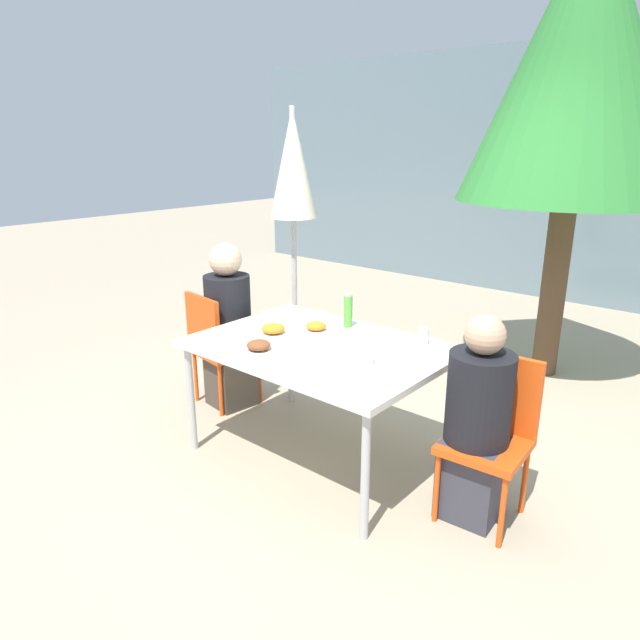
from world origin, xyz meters
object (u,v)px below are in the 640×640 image
Objects in this scene: chair_right at (492,426)px; salad_bowl at (357,358)px; chair_left at (216,342)px; closed_umbrella at (293,176)px; tree_behind_left at (583,59)px; person_right at (477,425)px; drinking_cup at (423,336)px; person_left at (229,330)px; bottle at (348,311)px.

chair_right is 0.78m from salad_bowl.
chair_left is 4.45× the size of salad_bowl.
closed_umbrella is 2.03m from salad_bowl.
salad_bowl is at bearing -95.90° from tree_behind_left.
drinking_cup is at bearing -36.02° from person_right.
chair_left is 1.46m from closed_umbrella.
person_left is at bearing 58.13° from chair_left.
person_right reaches higher than salad_bowl.
closed_umbrella is 11.19× the size of salad_bowl.
bottle is at bearing -31.12° from closed_umbrella.
bottle is at bearing 131.95° from salad_bowl.
bottle reaches higher than drinking_cup.
tree_behind_left reaches higher than chair_right.
person_left is 5.45× the size of bottle.
bottle is 0.06× the size of tree_behind_left.
person_left reaches higher than bottle.
tree_behind_left is (-0.40, 2.20, 1.94)m from person_right.
drinking_cup is at bearing 20.37° from chair_left.
salad_bowl is at bearing -36.79° from closed_umbrella.
drinking_cup is at bearing 76.19° from salad_bowl.
chair_right is at bearing -21.62° from closed_umbrella.
drinking_cup is at bearing 2.56° from bottle.
chair_right is at bearing 10.45° from chair_left.
tree_behind_left is at bearing -82.22° from chair_right.
person_right is 2.56m from closed_umbrella.
closed_umbrella reaches higher than chair_left.
chair_right is 0.68m from drinking_cup.
person_left is at bearing -126.34° from tree_behind_left.
salad_bowl is at bearing 10.33° from person_right.
bottle is 0.63m from salad_bowl.
bottle is (-1.10, 0.22, 0.35)m from chair_right.
person_left is 1.36m from closed_umbrella.
tree_behind_left reaches higher than bottle.
salad_bowl is (-0.12, -0.49, -0.02)m from drinking_cup.
salad_bowl is (-0.64, -0.16, 0.25)m from person_right.
tree_behind_left is at bearing 61.77° from person_left.
tree_behind_left reaches higher than drinking_cup.
person_left is at bearing -170.01° from drinking_cup.
person_left is 1.10× the size of person_right.
chair_left is 2.02m from person_right.
closed_umbrella reaches higher than chair_right.
tree_behind_left is (1.72, 1.26, 0.84)m from closed_umbrella.
chair_right is at bearing 8.45° from person_left.
chair_left is 8.85× the size of drinking_cup.
drinking_cup reaches higher than salad_bowl.
bottle is 2.31× the size of drinking_cup.
drinking_cup is 0.50m from salad_bowl.
drinking_cup is at bearing -27.17° from chair_right.
bottle is at bearing -109.22° from tree_behind_left.
person_left is 0.57× the size of closed_umbrella.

